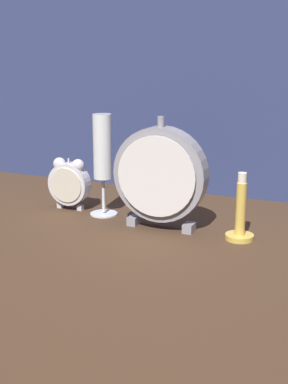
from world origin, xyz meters
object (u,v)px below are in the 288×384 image
object	(u,v)px
mantel_clock_silver	(160,175)
alarm_clock_twin_bell	(69,181)
brass_candlestick	(240,218)
champagne_flute	(103,155)

from	to	relation	value
mantel_clock_silver	alarm_clock_twin_bell	bearing A→B (deg)	169.43
alarm_clock_twin_bell	mantel_clock_silver	size ratio (longest dim) A/B	0.52
brass_candlestick	alarm_clock_twin_bell	bearing A→B (deg)	173.68
mantel_clock_silver	brass_candlestick	world-z (taller)	mantel_clock_silver
champagne_flute	brass_candlestick	xyz separation A→B (m)	(0.32, -0.04, -0.09)
alarm_clock_twin_bell	brass_candlestick	xyz separation A→B (m)	(0.41, -0.05, -0.02)
mantel_clock_silver	brass_candlestick	xyz separation A→B (m)	(0.17, -0.00, -0.07)
alarm_clock_twin_bell	champagne_flute	distance (m)	0.12
alarm_clock_twin_bell	champagne_flute	world-z (taller)	champagne_flute
alarm_clock_twin_bell	champagne_flute	size ratio (longest dim) A/B	0.53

